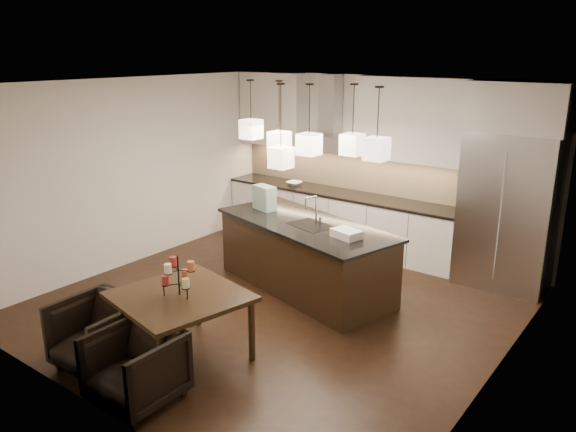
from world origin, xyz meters
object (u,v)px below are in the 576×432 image
Objects in this scene: dining_table at (182,326)px; armchair_right at (135,367)px; armchair_left at (99,334)px; island_body at (305,257)px; refrigerator at (508,211)px.

dining_table is 1.58× the size of armchair_right.
dining_table is 1.51× the size of armchair_left.
armchair_left is at bearing -119.69° from dining_table.
island_body is 3.09m from armchair_right.
armchair_right is (0.79, -0.17, -0.02)m from armchair_left.
island_body is 3.20× the size of armchair_left.
armchair_right is at bearing -61.71° from dining_table.
armchair_left is at bearing 168.35° from armchair_right.
armchair_right is (0.24, -3.08, -0.10)m from island_body.
refrigerator is 2.83m from island_body.
island_body reaches higher than armchair_left.
dining_table is 0.83m from armchair_right.
dining_table is at bearing 46.18° from armchair_left.
island_body is 3.35× the size of armchair_right.
island_body is 2.28m from dining_table.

